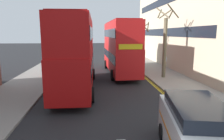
{
  "coord_description": "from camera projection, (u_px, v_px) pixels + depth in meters",
  "views": [
    {
      "loc": [
        -0.78,
        -3.28,
        4.4
      ],
      "look_at": [
        0.5,
        11.0,
        1.8
      ],
      "focal_mm": 32.68,
      "sensor_mm": 36.0,
      "label": 1
    }
  ],
  "objects": [
    {
      "name": "kerb_line_outer",
      "position": [
        152.0,
        83.0,
        18.17
      ],
      "size": [
        0.1,
        56.0,
        0.01
      ],
      "primitive_type": "cube",
      "color": "yellow",
      "rests_on": "ground"
    },
    {
      "name": "kerb_line_inner",
      "position": [
        151.0,
        83.0,
        18.16
      ],
      "size": [
        0.1,
        56.0,
        0.01
      ],
      "primitive_type": "cube",
      "color": "yellow",
      "rests_on": "ground"
    },
    {
      "name": "double_decker_bus_away",
      "position": [
        76.0,
        51.0,
        15.75
      ],
      "size": [
        2.88,
        10.83,
        5.64
      ],
      "color": "#B20F0F",
      "rests_on": "ground"
    },
    {
      "name": "pedestrian_far",
      "position": [
        165.0,
        61.0,
        24.95
      ],
      "size": [
        0.34,
        0.22,
        1.62
      ],
      "color": "#2D2D38",
      "rests_on": "sidewalk_right"
    },
    {
      "name": "double_decker_bus_oncoming",
      "position": [
        120.0,
        46.0,
        22.12
      ],
      "size": [
        3.07,
        10.88,
        5.64
      ],
      "color": "red",
      "rests_on": "ground"
    },
    {
      "name": "sidewalk_right",
      "position": [
        167.0,
        77.0,
        20.3
      ],
      "size": [
        4.0,
        80.0,
        0.14
      ],
      "primitive_type": "cube",
      "color": "gray",
      "rests_on": "ground"
    },
    {
      "name": "street_tree_near",
      "position": [
        165.0,
        44.0,
        19.49
      ],
      "size": [
        2.11,
        2.04,
        6.82
      ],
      "color": "#6B6047",
      "rests_on": "sidewalk_right"
    },
    {
      "name": "taxi_minivan",
      "position": [
        198.0,
        135.0,
        6.75
      ],
      "size": [
        2.7,
        5.07,
        2.12
      ],
      "color": "white",
      "rests_on": "ground"
    },
    {
      "name": "sidewalk_left",
      "position": [
        33.0,
        80.0,
        19.17
      ],
      "size": [
        4.0,
        80.0,
        0.14
      ],
      "primitive_type": "cube",
      "color": "gray",
      "rests_on": "ground"
    },
    {
      "name": "townhouse_terrace_right",
      "position": [
        199.0,
        22.0,
        27.64
      ],
      "size": [
        10.08,
        28.0,
        11.86
      ],
      "color": "beige",
      "rests_on": "ground"
    },
    {
      "name": "street_tree_mid",
      "position": [
        141.0,
        45.0,
        24.85
      ],
      "size": [
        2.09,
        2.06,
        5.63
      ],
      "color": "#6B6047",
      "rests_on": "sidewalk_right"
    }
  ]
}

